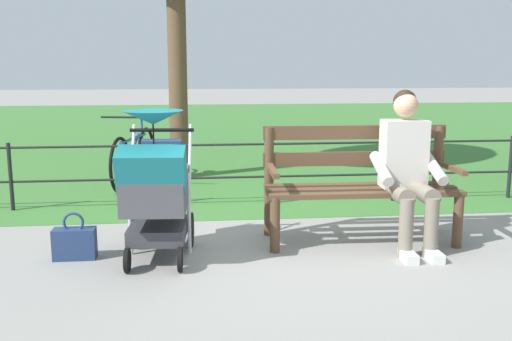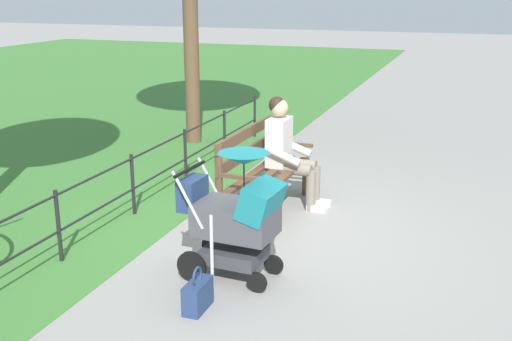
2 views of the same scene
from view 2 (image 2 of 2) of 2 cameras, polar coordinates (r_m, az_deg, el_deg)
ground_plane at (r=6.70m, az=-0.34°, el=-5.39°), size 60.00×60.00×0.00m
park_bench at (r=7.08m, az=0.35°, el=0.31°), size 1.61×0.64×0.96m
person_on_bench at (r=7.28m, az=2.90°, el=1.98°), size 0.54×0.74×1.28m
stroller at (r=5.44m, az=-1.78°, el=-3.99°), size 0.55×0.92×1.15m
handbag at (r=5.12m, az=-5.29°, el=-11.12°), size 0.32×0.14×0.37m
park_fence at (r=7.38m, az=-10.00°, el=-0.11°), size 8.05×0.04×0.70m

